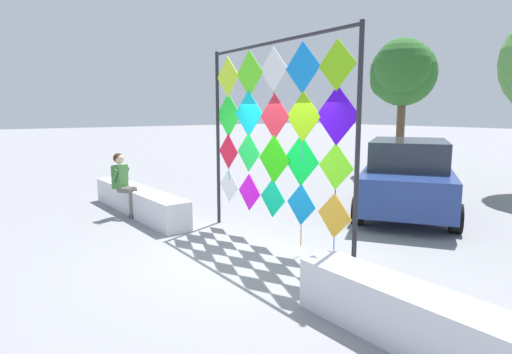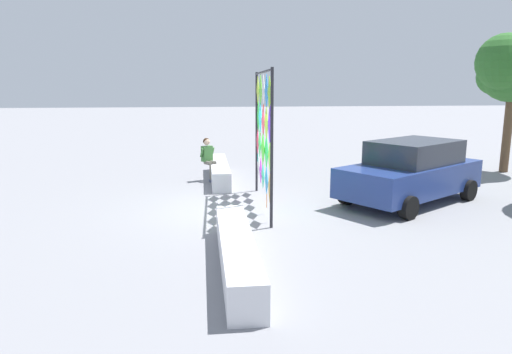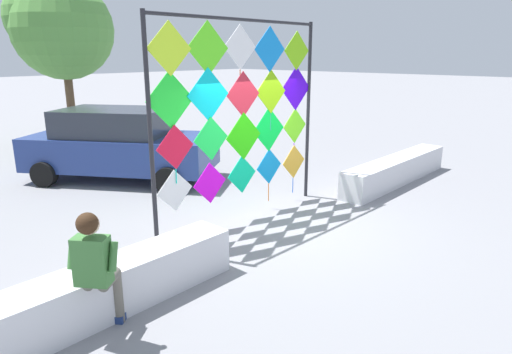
% 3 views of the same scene
% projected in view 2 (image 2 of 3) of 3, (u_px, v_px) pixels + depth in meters
% --- Properties ---
extents(ground, '(120.00, 120.00, 0.00)m').
position_uv_depth(ground, '(235.00, 210.00, 12.07)').
color(ground, gray).
extents(plaza_ledge_left, '(4.18, 0.57, 0.60)m').
position_uv_depth(plaza_ledge_left, '(219.00, 171.00, 15.83)').
color(plaza_ledge_left, silver).
rests_on(plaza_ledge_left, ground).
extents(plaza_ledge_right, '(4.18, 0.57, 0.60)m').
position_uv_depth(plaza_ledge_right, '(237.00, 252.00, 8.13)').
color(plaza_ledge_right, silver).
rests_on(plaza_ledge_right, ground).
extents(kite_display_rack, '(3.85, 0.18, 3.56)m').
position_uv_depth(kite_display_rack, '(263.00, 128.00, 11.99)').
color(kite_display_rack, '#232328').
rests_on(kite_display_rack, ground).
extents(seated_vendor, '(0.70, 0.66, 1.45)m').
position_uv_depth(seated_vendor, '(209.00, 156.00, 15.58)').
color(seated_vendor, '#666056').
rests_on(seated_vendor, ground).
extents(parked_car, '(3.96, 4.71, 1.70)m').
position_uv_depth(parked_car, '(411.00, 171.00, 12.70)').
color(parked_car, navy).
rests_on(parked_car, ground).
extents(tree_palm_like, '(2.58, 2.83, 5.03)m').
position_uv_depth(tree_palm_like, '(510.00, 68.00, 16.54)').
color(tree_palm_like, brown).
rests_on(tree_palm_like, ground).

